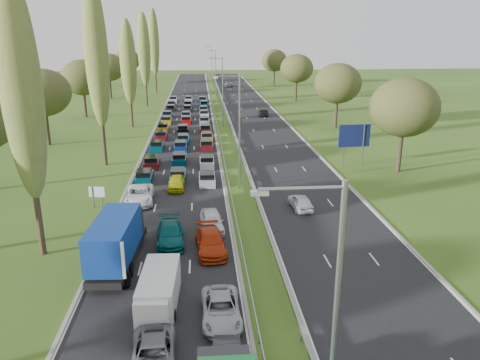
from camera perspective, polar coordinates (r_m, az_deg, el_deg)
name	(u,v)px	position (r m, az deg, el deg)	size (l,w,h in m)	color
ground	(223,124)	(85.65, -2.14, 6.79)	(260.00, 260.00, 0.00)	#324A17
near_carriageway	(186,122)	(88.06, -6.65, 6.98)	(10.50, 215.00, 0.04)	black
far_carriageway	(258,121)	(88.67, 2.17, 7.15)	(10.50, 215.00, 0.04)	black
central_reservation	(222,119)	(88.01, -2.23, 7.44)	(2.36, 215.00, 0.32)	gray
lamp_columns	(223,92)	(82.76, -2.12, 10.61)	(0.18, 140.18, 12.00)	gray
poplar_row	(117,58)	(73.32, -14.77, 14.20)	(2.80, 127.80, 22.44)	#2D2116
woodland_left	(35,96)	(70.88, -23.70, 9.39)	(8.00, 166.00, 11.10)	#2D2116
woodland_right	(353,89)	(74.98, 13.65, 10.72)	(8.00, 153.00, 11.10)	#2D2116
traffic_queue_fill	(185,125)	(83.30, -6.74, 6.68)	(9.12, 69.23, 0.80)	#053F4C
near_car_2	(140,195)	(46.74, -12.13, -1.77)	(2.57, 5.56, 1.55)	white
near_car_6	(154,356)	(24.98, -10.50, -20.37)	(2.23, 4.83, 1.34)	slate
near_car_7	(170,234)	(37.51, -8.51, -6.51)	(2.09, 5.15, 1.50)	#055054
near_car_8	(176,182)	(50.13, -7.76, -0.29)	(1.67, 4.15, 1.41)	#BEBD0C
near_car_10	(221,309)	(28.00, -2.33, -15.43)	(2.23, 4.83, 1.34)	#ACAEB5
near_car_11	(210,242)	(35.80, -3.64, -7.54)	(2.11, 5.20, 1.51)	#AD2C0A
near_car_12	(212,221)	(39.54, -3.47, -5.00)	(1.83, 4.55, 1.55)	silver
far_car_0	(300,202)	(44.42, 7.38, -2.63)	(1.67, 4.14, 1.41)	silver
far_car_1	(263,113)	(94.47, 2.86, 8.21)	(1.41, 4.05, 1.33)	black
far_car_2	(229,84)	(147.29, -1.41, 11.58)	(2.32, 5.02, 1.40)	slate
blue_lorry	(117,239)	(34.41, -14.75, -7.00)	(2.51, 9.02, 3.81)	black
white_van_front	(160,287)	(29.63, -9.76, -12.74)	(2.11, 5.38, 2.16)	silver
white_van_rear	(158,295)	(29.07, -10.02, -13.65)	(1.90, 4.84, 1.95)	silver
info_sign	(97,194)	(46.14, -17.04, -1.66)	(1.50, 0.26, 2.10)	gray
direction_sign	(354,138)	(59.57, 13.76, 5.04)	(4.00, 0.33, 5.20)	gray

